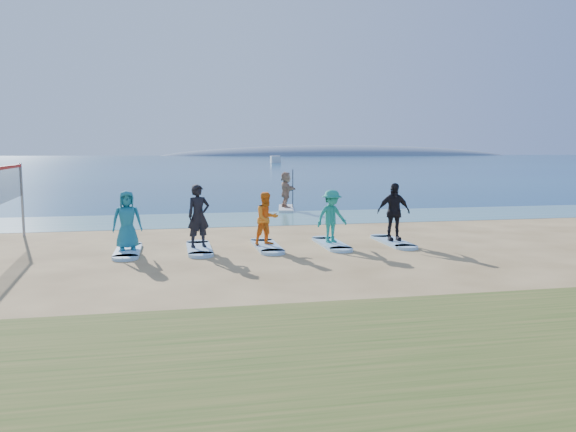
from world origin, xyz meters
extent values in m
plane|color=tan|center=(0.00, 0.00, 0.00)|extent=(600.00, 600.00, 0.00)
plane|color=teal|center=(0.00, 10.50, 0.01)|extent=(600.00, 600.00, 0.00)
plane|color=navy|center=(0.00, 160.00, 0.01)|extent=(600.00, 600.00, 0.00)
ellipsoid|color=slate|center=(95.00, 300.00, 0.00)|extent=(220.00, 56.00, 18.00)
cylinder|color=gray|center=(-6.93, 7.30, 1.25)|extent=(0.09, 0.09, 2.50)
cube|color=silver|center=(3.65, 13.88, 0.06)|extent=(1.27, 3.08, 0.12)
imported|color=tan|center=(3.65, 13.88, 1.00)|extent=(0.69, 1.68, 1.76)
cube|color=silver|center=(22.41, 118.85, 0.00)|extent=(2.73, 5.65, 1.60)
cube|color=#9ACAEF|center=(-3.17, 3.25, 0.04)|extent=(0.70, 2.20, 0.09)
imported|color=teal|center=(-3.17, 3.25, 0.94)|extent=(0.90, 0.66, 1.70)
cube|color=#9ACAEF|center=(-1.14, 3.25, 0.04)|extent=(0.70, 2.20, 0.09)
imported|color=black|center=(-1.14, 3.25, 1.02)|extent=(0.78, 0.63, 1.85)
cube|color=#9ACAEF|center=(0.89, 3.25, 0.04)|extent=(0.70, 2.20, 0.09)
imported|color=orange|center=(0.89, 3.25, 0.89)|extent=(0.95, 0.85, 1.60)
cube|color=#9ACAEF|center=(2.93, 3.25, 0.04)|extent=(0.70, 2.20, 0.09)
imported|color=teal|center=(2.93, 3.25, 0.91)|extent=(1.19, 0.91, 1.64)
cube|color=#9ACAEF|center=(4.96, 3.25, 0.04)|extent=(0.70, 2.20, 0.09)
imported|color=black|center=(4.96, 3.25, 1.00)|extent=(1.08, 0.47, 1.83)
camera|label=1|loc=(-1.88, -13.32, 2.94)|focal=35.00mm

